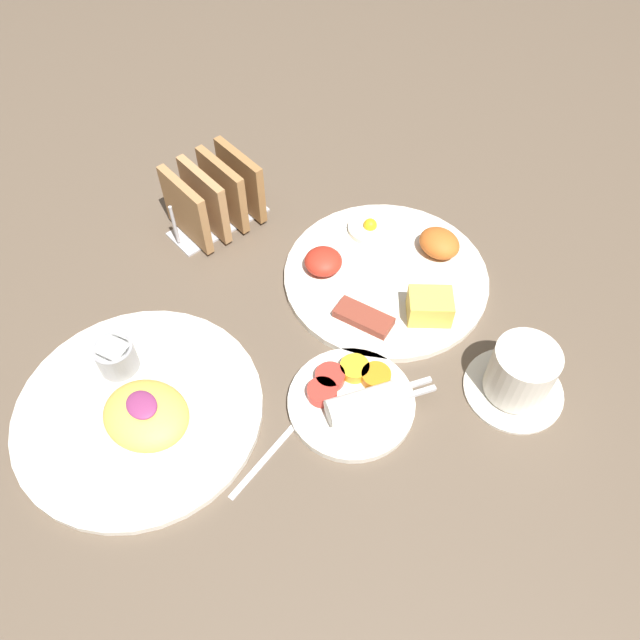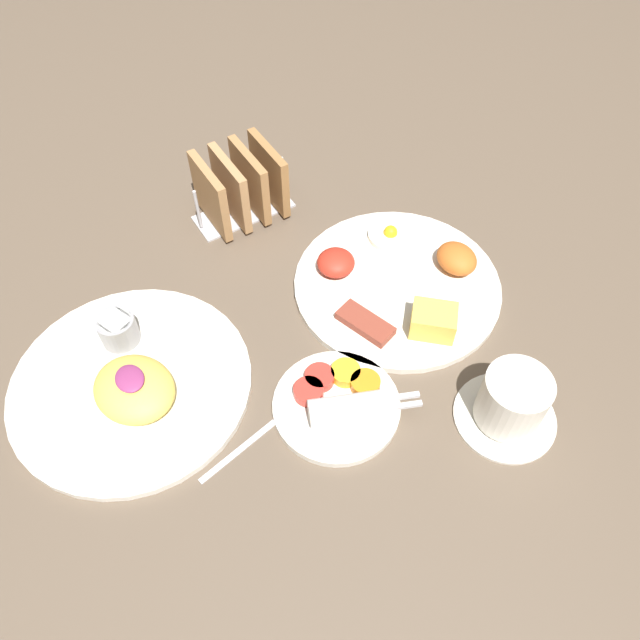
{
  "view_description": "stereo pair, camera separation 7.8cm",
  "coord_description": "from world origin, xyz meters",
  "px_view_note": "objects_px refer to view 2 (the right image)",
  "views": [
    {
      "loc": [
        0.44,
        -0.27,
        0.65
      ],
      "look_at": [
        0.08,
        0.04,
        0.03
      ],
      "focal_mm": 35.0,
      "sensor_mm": 36.0,
      "label": 1
    },
    {
      "loc": [
        0.49,
        -0.21,
        0.65
      ],
      "look_at": [
        0.08,
        0.04,
        0.03
      ],
      "focal_mm": 35.0,
      "sensor_mm": 36.0,
      "label": 2
    }
  ],
  "objects_px": {
    "plate_breakfast": "(400,283)",
    "toast_rack": "(241,187)",
    "plate_condiments": "(340,401)",
    "plate_foreground": "(131,381)",
    "coffee_cup": "(511,402)"
  },
  "relations": [
    {
      "from": "plate_breakfast",
      "to": "toast_rack",
      "type": "height_order",
      "value": "toast_rack"
    },
    {
      "from": "plate_condiments",
      "to": "plate_breakfast",
      "type": "bearing_deg",
      "value": 123.53
    },
    {
      "from": "plate_foreground",
      "to": "coffee_cup",
      "type": "bearing_deg",
      "value": 52.86
    },
    {
      "from": "plate_foreground",
      "to": "toast_rack",
      "type": "bearing_deg",
      "value": 128.46
    },
    {
      "from": "plate_breakfast",
      "to": "plate_foreground",
      "type": "xyz_separation_m",
      "value": [
        -0.04,
        -0.37,
        0.0
      ]
    },
    {
      "from": "plate_foreground",
      "to": "coffee_cup",
      "type": "height_order",
      "value": "coffee_cup"
    },
    {
      "from": "plate_condiments",
      "to": "coffee_cup",
      "type": "height_order",
      "value": "coffee_cup"
    },
    {
      "from": "plate_foreground",
      "to": "coffee_cup",
      "type": "xyz_separation_m",
      "value": [
        0.27,
        0.36,
        0.02
      ]
    },
    {
      "from": "plate_foreground",
      "to": "coffee_cup",
      "type": "distance_m",
      "value": 0.45
    },
    {
      "from": "plate_condiments",
      "to": "coffee_cup",
      "type": "relative_size",
      "value": 1.31
    },
    {
      "from": "plate_condiments",
      "to": "toast_rack",
      "type": "relative_size",
      "value": 1.06
    },
    {
      "from": "plate_breakfast",
      "to": "coffee_cup",
      "type": "distance_m",
      "value": 0.23
    },
    {
      "from": "plate_breakfast",
      "to": "coffee_cup",
      "type": "bearing_deg",
      "value": -3.29
    },
    {
      "from": "toast_rack",
      "to": "coffee_cup",
      "type": "xyz_separation_m",
      "value": [
        0.47,
        0.1,
        -0.01
      ]
    },
    {
      "from": "plate_condiments",
      "to": "toast_rack",
      "type": "height_order",
      "value": "toast_rack"
    }
  ]
}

